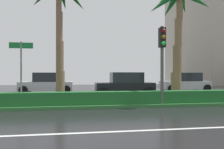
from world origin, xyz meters
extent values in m
cube|color=black|center=(0.00, 9.00, -0.05)|extent=(90.00, 42.00, 0.10)
cube|color=white|center=(0.00, 2.00, 0.00)|extent=(81.00, 0.14, 0.01)
cube|color=#2D6B33|center=(0.00, 8.00, 0.07)|extent=(85.50, 4.00, 0.15)
cube|color=#1E6028|center=(0.00, 6.60, 0.45)|extent=(76.50, 0.70, 0.60)
cylinder|color=brown|center=(0.19, 8.24, 0.95)|extent=(0.47, 0.47, 1.60)
cylinder|color=brown|center=(0.16, 8.25, 2.56)|extent=(0.41, 0.41, 1.60)
cylinder|color=brown|center=(0.13, 8.26, 4.16)|extent=(0.36, 0.36, 1.60)
cylinder|color=brown|center=(6.73, 8.04, 0.92)|extent=(0.57, 0.57, 1.54)
cylinder|color=brown|center=(6.78, 8.01, 2.46)|extent=(0.50, 0.50, 1.54)
cylinder|color=brown|center=(6.84, 7.98, 4.01)|extent=(0.43, 0.43, 1.54)
cylinder|color=brown|center=(6.89, 7.94, 5.55)|extent=(0.36, 0.36, 1.54)
cone|color=#1C692E|center=(7.44, 8.68, 6.00)|extent=(1.68, 1.99, 1.35)
cone|color=#1C692E|center=(6.76, 8.77, 5.86)|extent=(0.86, 2.05, 1.59)
cone|color=#1C692E|center=(6.16, 8.37, 5.87)|extent=(2.01, 1.49, 1.56)
cylinder|color=#4C4C47|center=(5.19, 6.31, 2.04)|extent=(0.16, 0.16, 3.78)
cube|color=black|center=(5.19, 6.31, 3.38)|extent=(0.28, 0.32, 0.96)
sphere|color=maroon|center=(5.19, 6.14, 3.68)|extent=(0.20, 0.20, 0.20)
sphere|color=#7F600F|center=(5.19, 6.14, 3.38)|extent=(0.20, 0.20, 0.20)
sphere|color=#1EEA3F|center=(5.19, 6.14, 3.08)|extent=(0.20, 0.20, 0.20)
cylinder|color=slate|center=(-1.57, 7.16, 1.65)|extent=(0.08, 0.08, 3.00)
cube|color=#146B2D|center=(-1.57, 7.16, 2.97)|extent=(1.10, 0.03, 0.28)
cube|color=silver|center=(-1.44, 15.14, 0.60)|extent=(4.30, 1.76, 0.72)
cube|color=#1E2328|center=(-1.29, 15.14, 1.34)|extent=(2.30, 1.58, 0.76)
cylinder|color=black|center=(-3.09, 14.24, 0.34)|extent=(0.68, 0.22, 0.68)
cylinder|color=black|center=(-3.09, 16.04, 0.34)|extent=(0.68, 0.22, 0.68)
cylinder|color=black|center=(0.21, 14.24, 0.34)|extent=(0.68, 0.22, 0.68)
cylinder|color=black|center=(0.21, 16.04, 0.34)|extent=(0.68, 0.22, 0.68)
cube|color=black|center=(4.57, 12.19, 0.60)|extent=(4.30, 1.76, 0.72)
cube|color=#1E2328|center=(4.72, 12.19, 1.34)|extent=(2.30, 1.58, 0.76)
cylinder|color=black|center=(2.92, 11.29, 0.34)|extent=(0.68, 0.22, 0.68)
cylinder|color=black|center=(2.92, 13.09, 0.34)|extent=(0.68, 0.22, 0.68)
cylinder|color=black|center=(6.22, 11.29, 0.34)|extent=(0.68, 0.22, 0.68)
cylinder|color=black|center=(6.22, 13.09, 0.34)|extent=(0.68, 0.22, 0.68)
cube|color=silver|center=(10.75, 14.88, 0.60)|extent=(4.30, 1.76, 0.72)
cube|color=#1E2328|center=(10.90, 14.88, 1.34)|extent=(2.30, 1.58, 0.76)
cylinder|color=black|center=(9.10, 13.98, 0.34)|extent=(0.68, 0.22, 0.68)
cylinder|color=black|center=(9.10, 15.78, 0.34)|extent=(0.68, 0.22, 0.68)
cylinder|color=black|center=(12.40, 13.98, 0.34)|extent=(0.68, 0.22, 0.68)
cylinder|color=black|center=(12.40, 15.78, 0.34)|extent=(0.68, 0.22, 0.68)
camera|label=1|loc=(1.08, -4.06, 1.59)|focal=35.74mm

